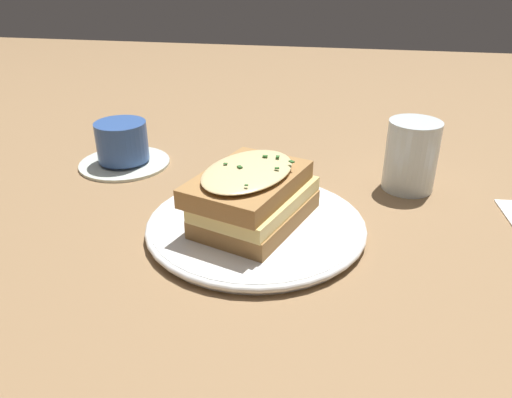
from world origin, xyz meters
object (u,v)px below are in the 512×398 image
(dinner_plate, at_px, (256,225))
(water_glass, at_px, (411,156))
(sandwich, at_px, (253,195))
(teacup_with_saucer, at_px, (123,147))

(dinner_plate, xyz_separation_m, water_glass, (-0.15, 0.18, 0.04))
(water_glass, bearing_deg, sandwich, -50.83)
(dinner_plate, relative_size, teacup_with_saucer, 1.86)
(teacup_with_saucer, xyz_separation_m, water_glass, (0.01, 0.41, 0.02))
(sandwich, bearing_deg, water_glass, 129.17)
(teacup_with_saucer, height_order, water_glass, water_glass)
(dinner_plate, xyz_separation_m, sandwich, (0.00, -0.00, 0.04))
(dinner_plate, bearing_deg, sandwich, -76.27)
(dinner_plate, height_order, teacup_with_saucer, teacup_with_saucer)
(teacup_with_saucer, bearing_deg, dinner_plate, -141.33)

